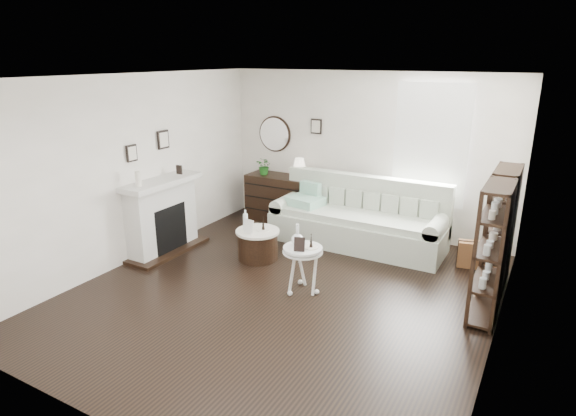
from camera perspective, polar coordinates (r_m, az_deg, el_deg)
The scene contains 18 objects.
room at distance 7.95m, azimuth 14.00°, elevation 7.46°, with size 5.50×5.50×5.50m.
fireplace at distance 7.64m, azimuth -14.62°, elevation -1.19°, with size 0.50×1.40×1.84m.
shelf_unit_far at distance 6.77m, azimuth 23.88°, elevation -2.26°, with size 0.30×0.80×1.60m.
shelf_unit_near at distance 5.92m, azimuth 22.92°, elevation -4.88°, with size 0.30×0.80×1.60m.
sofa at distance 7.84m, azimuth 8.36°, elevation -1.72°, with size 2.76×0.96×1.07m.
quilt at distance 7.99m, azimuth 2.04°, elevation 0.84°, with size 0.55×0.45×0.14m, color #217C55.
suitcase at distance 7.46m, azimuth 21.67°, elevation -5.22°, with size 0.57×0.19×0.38m, color brown.
dresser at distance 8.83m, azimuth -0.80°, elevation 1.15°, with size 1.27×0.54×0.85m.
table_lamp at distance 8.51m, azimuth 1.35°, elevation 4.72°, with size 0.23×0.23×0.36m, color #EEE1C8, non-canonical shape.
potted_plant at distance 8.80m, azimuth -2.79°, elevation 4.99°, with size 0.29×0.25×0.32m, color #1C5E1A.
drum_table at distance 7.24m, azimuth -3.59°, elevation -4.31°, with size 0.65×0.65×0.45m.
pedestal_table at distance 6.11m, azimuth 1.75°, elevation -5.13°, with size 0.51×0.51×0.62m.
eiffel_drum at distance 7.12m, azimuth -2.96°, elevation -1.94°, with size 0.11×0.11×0.19m, color black, non-canonical shape.
bottle_drum at distance 7.13m, azimuth -5.07°, elevation -1.43°, with size 0.07×0.07×0.31m, color silver.
card_frame_drum at distance 7.02m, azimuth -4.67°, elevation -2.21°, with size 0.15×0.01×0.20m, color silver.
eiffel_ped at distance 6.05m, azimuth 2.76°, elevation -4.00°, with size 0.10×0.10×0.17m, color black, non-canonical shape.
flask_ped at distance 6.10m, azimuth 1.13°, elevation -3.19°, with size 0.16×0.16×0.29m, color silver, non-canonical shape.
card_frame_ped at distance 5.94m, azimuth 1.36°, elevation -4.33°, with size 0.14×0.01×0.18m, color black.
Camera 1 is at (2.78, -4.86, 2.93)m, focal length 30.00 mm.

